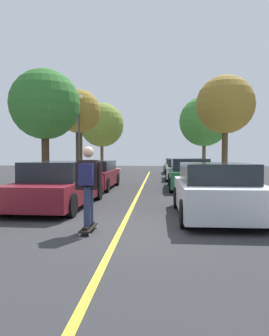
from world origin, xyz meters
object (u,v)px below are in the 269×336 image
Objects in this scene: parked_car_left_near at (94,175)px; parked_car_right_near at (189,174)px; parked_car_right_farthest at (175,166)px; street_tree_right_near at (204,122)px; street_tree_left_nearest at (45,105)px; skateboarder at (88,182)px; street_tree_left_near at (79,113)px; skateboard at (89,228)px; streetlamp at (79,131)px; parked_car_left_nearest at (60,185)px; parked_car_right_nearest at (215,191)px; street_tree_left_far at (102,125)px; parked_car_right_far at (181,170)px; street_tree_right_nearest at (225,105)px.

parked_car_right_near is at bearing 2.22° from parked_car_left_near.
street_tree_right_near is (2.10, -2.76, 3.56)m from parked_car_right_farthest.
skateboarder is at bearing -64.43° from street_tree_left_nearest.
street_tree_right_near is 19.54m from skateboarder.
street_tree_right_near is at bearing 27.35° from street_tree_left_near.
street_tree_left_near reaches higher than skateboard.
parked_car_right_near is 9.24m from street_tree_left_near.
streetlamp is at bearing -126.00° from parked_car_right_farthest.
parked_car_right_nearest is at bearing -16.98° from parked_car_left_nearest.
streetlamp is at bearing -87.96° from street_tree_left_far.
street_tree_left_near is at bearing 118.55° from parked_car_right_nearest.
parked_car_left_near is at bearing -177.78° from parked_car_right_near.
street_tree_left_nearest is 6.42× the size of skateboard.
street_tree_left_near reaches higher than parked_car_right_far.
street_tree_left_far is (-2.10, 13.91, 3.71)m from parked_car_left_near.
skateboard is (-5.04, -10.85, -4.20)m from street_tree_right_nearest.
streetlamp is at bearing 113.56° from parked_car_left_near.
street_tree_right_near is at bearing 74.86° from skateboarder.
parked_car_right_nearest is 12.78m from streetlamp.
streetlamp is 6.10× the size of skateboard.
street_tree_right_nearest is 7.73m from street_tree_right_near.
skateboard is at bearing -101.68° from parked_car_right_far.
parked_car_right_farthest is 0.81× the size of street_tree_left_nearest.
street_tree_right_nearest reaches higher than streetlamp.
parked_car_right_nearest is 7.01m from parked_car_right_near.
parked_car_right_near is at bearing -135.94° from street_tree_right_nearest.
street_tree_left_nearest is 13.93m from street_tree_right_near.
street_tree_right_nearest reaches higher than street_tree_left_nearest.
parked_car_right_farthest is at bearing -10.23° from street_tree_left_far.
streetlamp is (-6.31, -8.69, 2.45)m from parked_car_right_farthest.
street_tree_left_nearest is at bearing 138.17° from parked_car_right_nearest.
parked_car_right_nearest is 3.48m from skateboarder.
parked_car_right_nearest is 0.67× the size of street_tree_right_near.
parked_car_right_nearest reaches higher than parked_car_right_farthest.
parked_car_left_near is 1.13× the size of parked_car_right_nearest.
streetlamp is at bearing 120.18° from parked_car_right_nearest.
street_tree_left_near is (-6.66, -0.14, 3.73)m from parked_car_right_far.
streetlamp is at bearing 148.69° from parked_car_right_near.
parked_car_right_nearest is 9.96m from street_tree_right_nearest.
skateboarder is at bearing -80.62° from street_tree_left_far.
streetlamp is at bearing 100.49° from parked_car_left_nearest.
parked_car_left_nearest is 1.03× the size of parked_car_left_near.
street_tree_left_far reaches higher than parked_car_right_farthest.
street_tree_right_nearest is 1.11× the size of streetlamp.
street_tree_right_near reaches higher than parked_car_right_near.
parked_car_left_nearest is at bearing -129.06° from parked_car_right_near.
skateboard is 0.98m from skateboarder.
parked_car_right_farthest is at bearing 82.18° from skateboarder.
streetlamp is 13.28m from skateboarder.
streetlamp reaches higher than skateboard.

